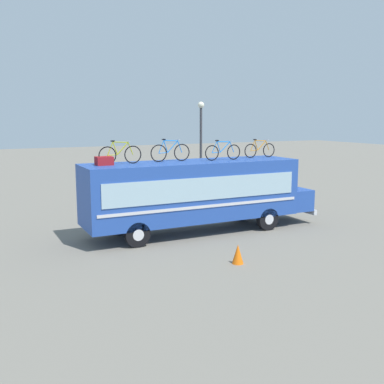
{
  "coord_description": "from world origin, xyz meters",
  "views": [
    {
      "loc": [
        -8.68,
        -17.52,
        5.02
      ],
      "look_at": [
        -0.02,
        0.0,
        1.8
      ],
      "focal_mm": 42.88,
      "sensor_mm": 36.0,
      "label": 1
    }
  ],
  "objects_px": {
    "rooftop_bicycle_4": "(260,150)",
    "traffic_cone": "(238,254)",
    "luggage_bag_1": "(104,161)",
    "bus": "(197,191)",
    "rooftop_bicycle_1": "(120,154)",
    "street_lamp": "(201,142)",
    "rooftop_bicycle_3": "(223,152)",
    "rooftop_bicycle_2": "(170,152)"
  },
  "relations": [
    {
      "from": "bus",
      "to": "traffic_cone",
      "type": "xyz_separation_m",
      "value": [
        -0.73,
        -4.56,
        -1.48
      ]
    },
    {
      "from": "bus",
      "to": "street_lamp",
      "type": "distance_m",
      "value": 6.51
    },
    {
      "from": "rooftop_bicycle_1",
      "to": "rooftop_bicycle_4",
      "type": "xyz_separation_m",
      "value": [
        6.78,
        0.04,
        -0.03
      ]
    },
    {
      "from": "rooftop_bicycle_2",
      "to": "rooftop_bicycle_4",
      "type": "distance_m",
      "value": 4.53
    },
    {
      "from": "rooftop_bicycle_1",
      "to": "rooftop_bicycle_4",
      "type": "bearing_deg",
      "value": 0.3
    },
    {
      "from": "luggage_bag_1",
      "to": "rooftop_bicycle_1",
      "type": "height_order",
      "value": "rooftop_bicycle_1"
    },
    {
      "from": "rooftop_bicycle_1",
      "to": "luggage_bag_1",
      "type": "bearing_deg",
      "value": -173.11
    },
    {
      "from": "rooftop_bicycle_1",
      "to": "street_lamp",
      "type": "xyz_separation_m",
      "value": [
        6.35,
        5.19,
        0.1
      ]
    },
    {
      "from": "luggage_bag_1",
      "to": "bus",
      "type": "bearing_deg",
      "value": -2.99
    },
    {
      "from": "rooftop_bicycle_4",
      "to": "street_lamp",
      "type": "bearing_deg",
      "value": 94.81
    },
    {
      "from": "bus",
      "to": "traffic_cone",
      "type": "height_order",
      "value": "bus"
    },
    {
      "from": "rooftop_bicycle_1",
      "to": "rooftop_bicycle_4",
      "type": "distance_m",
      "value": 6.78
    },
    {
      "from": "bus",
      "to": "traffic_cone",
      "type": "bearing_deg",
      "value": -99.15
    },
    {
      "from": "traffic_cone",
      "to": "rooftop_bicycle_1",
      "type": "bearing_deg",
      "value": 118.14
    },
    {
      "from": "traffic_cone",
      "to": "street_lamp",
      "type": "bearing_deg",
      "value": 69.5
    },
    {
      "from": "luggage_bag_1",
      "to": "rooftop_bicycle_2",
      "type": "distance_m",
      "value": 2.96
    },
    {
      "from": "luggage_bag_1",
      "to": "street_lamp",
      "type": "bearing_deg",
      "value": 36.81
    },
    {
      "from": "rooftop_bicycle_4",
      "to": "traffic_cone",
      "type": "distance_m",
      "value": 7.17
    },
    {
      "from": "bus",
      "to": "luggage_bag_1",
      "type": "relative_size",
      "value": 16.47
    },
    {
      "from": "rooftop_bicycle_2",
      "to": "rooftop_bicycle_3",
      "type": "distance_m",
      "value": 2.37
    },
    {
      "from": "traffic_cone",
      "to": "rooftop_bicycle_2",
      "type": "bearing_deg",
      "value": 93.98
    },
    {
      "from": "rooftop_bicycle_4",
      "to": "traffic_cone",
      "type": "height_order",
      "value": "rooftop_bicycle_4"
    },
    {
      "from": "traffic_cone",
      "to": "street_lamp",
      "type": "distance_m",
      "value": 11.21
    },
    {
      "from": "rooftop_bicycle_1",
      "to": "street_lamp",
      "type": "height_order",
      "value": "street_lamp"
    },
    {
      "from": "street_lamp",
      "to": "traffic_cone",
      "type": "bearing_deg",
      "value": -110.5
    },
    {
      "from": "rooftop_bicycle_4",
      "to": "rooftop_bicycle_3",
      "type": "bearing_deg",
      "value": -170.29
    },
    {
      "from": "bus",
      "to": "rooftop_bicycle_1",
      "type": "bearing_deg",
      "value": 174.96
    },
    {
      "from": "rooftop_bicycle_3",
      "to": "rooftop_bicycle_4",
      "type": "height_order",
      "value": "rooftop_bicycle_3"
    },
    {
      "from": "bus",
      "to": "rooftop_bicycle_1",
      "type": "relative_size",
      "value": 5.98
    },
    {
      "from": "rooftop_bicycle_4",
      "to": "traffic_cone",
      "type": "bearing_deg",
      "value": -130.58
    },
    {
      "from": "rooftop_bicycle_1",
      "to": "rooftop_bicycle_3",
      "type": "bearing_deg",
      "value": -4.28
    },
    {
      "from": "rooftop_bicycle_4",
      "to": "street_lamp",
      "type": "relative_size",
      "value": 0.29
    },
    {
      "from": "luggage_bag_1",
      "to": "rooftop_bicycle_4",
      "type": "distance_m",
      "value": 7.48
    },
    {
      "from": "luggage_bag_1",
      "to": "rooftop_bicycle_3",
      "type": "height_order",
      "value": "rooftop_bicycle_3"
    },
    {
      "from": "bus",
      "to": "luggage_bag_1",
      "type": "bearing_deg",
      "value": 177.01
    },
    {
      "from": "bus",
      "to": "rooftop_bicycle_1",
      "type": "distance_m",
      "value": 3.76
    },
    {
      "from": "rooftop_bicycle_4",
      "to": "luggage_bag_1",
      "type": "bearing_deg",
      "value": -179.08
    },
    {
      "from": "luggage_bag_1",
      "to": "rooftop_bicycle_4",
      "type": "xyz_separation_m",
      "value": [
        7.48,
        0.12,
        0.2
      ]
    },
    {
      "from": "bus",
      "to": "rooftop_bicycle_1",
      "type": "xyz_separation_m",
      "value": [
        -3.33,
        0.29,
        1.71
      ]
    },
    {
      "from": "rooftop_bicycle_2",
      "to": "rooftop_bicycle_3",
      "type": "xyz_separation_m",
      "value": [
        2.32,
        -0.45,
        -0.03
      ]
    },
    {
      "from": "rooftop_bicycle_3",
      "to": "rooftop_bicycle_2",
      "type": "bearing_deg",
      "value": 168.93
    },
    {
      "from": "rooftop_bicycle_2",
      "to": "traffic_cone",
      "type": "bearing_deg",
      "value": -86.02
    }
  ]
}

